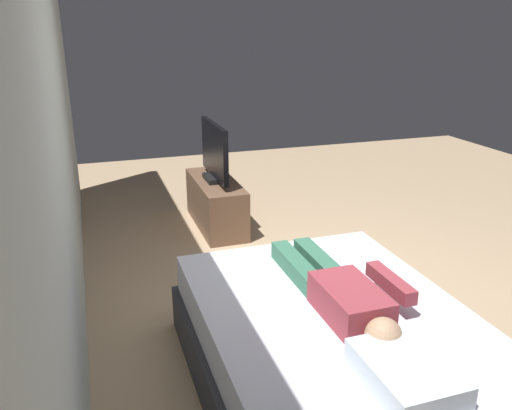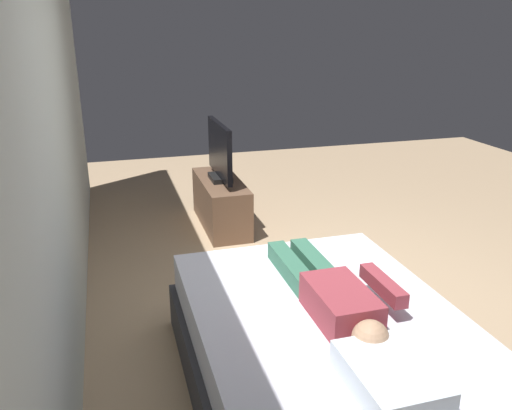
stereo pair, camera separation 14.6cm
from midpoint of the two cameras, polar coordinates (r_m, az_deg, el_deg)
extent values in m
plane|color=tan|center=(3.99, 8.20, -11.30)|extent=(10.00, 10.00, 0.00)
cube|color=silver|center=(3.57, -20.22, 8.12)|extent=(6.40, 0.10, 2.80)
cube|color=#333338|center=(3.14, 8.74, -17.51)|extent=(1.98, 1.49, 0.30)
cube|color=white|center=(2.99, 9.01, -13.36)|extent=(1.90, 1.41, 0.24)
cube|color=white|center=(2.41, 16.22, -17.69)|extent=(0.48, 0.34, 0.12)
cube|color=#993842|center=(2.82, 10.74, -10.66)|extent=(0.48, 0.28, 0.18)
sphere|color=tan|center=(2.57, 14.10, -14.08)|extent=(0.18, 0.18, 0.18)
cube|color=#387056|center=(3.29, 7.75, -6.53)|extent=(0.60, 0.11, 0.11)
cube|color=#387056|center=(3.24, 5.14, -6.91)|extent=(0.60, 0.11, 0.11)
cube|color=#993842|center=(2.97, 15.15, -8.49)|extent=(0.40, 0.08, 0.08)
cube|color=black|center=(3.26, 15.12, -8.28)|extent=(0.15, 0.04, 0.02)
cube|color=brown|center=(5.42, -3.11, 0.23)|extent=(1.10, 0.40, 0.50)
cube|color=black|center=(5.33, -3.17, 3.02)|extent=(0.32, 0.20, 0.05)
cube|color=black|center=(5.26, -3.23, 6.11)|extent=(0.88, 0.05, 0.54)
camera|label=1|loc=(0.07, -88.96, 0.37)|focal=36.42mm
camera|label=2|loc=(0.07, 91.04, -0.37)|focal=36.42mm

